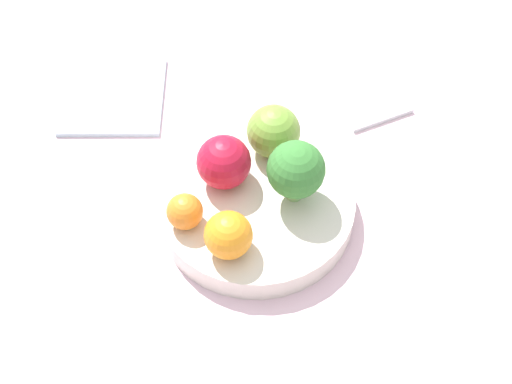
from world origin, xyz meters
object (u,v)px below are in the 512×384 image
object	(u,v)px
bowl	(256,206)
broccoli	(296,170)
apple_red	(224,162)
apple_green	(274,131)
orange_back	(185,212)
spoon	(381,117)
napkin	(113,96)
orange_front	(228,235)

from	to	relation	value
bowl	broccoli	distance (m)	0.07
bowl	apple_red	bearing A→B (deg)	50.01
apple_green	orange_back	distance (m)	0.14
bowl	apple_green	world-z (taller)	apple_green
apple_red	apple_green	size ratio (longest dim) A/B	0.99
spoon	bowl	bearing A→B (deg)	129.33
apple_red	apple_green	world-z (taller)	same
napkin	bowl	bearing A→B (deg)	-138.42
orange_back	bowl	bearing A→B (deg)	-70.29
bowl	apple_green	bearing A→B (deg)	-19.39
broccoli	spoon	size ratio (longest dim) A/B	0.91
orange_front	orange_back	bearing A→B (deg)	51.02
apple_red	spoon	size ratio (longest dim) A/B	0.70
apple_red	napkin	distance (m)	0.22
bowl	spoon	bearing A→B (deg)	-50.67
broccoli	apple_red	bearing A→B (deg)	69.97
broccoli	apple_green	world-z (taller)	broccoli
broccoli	spoon	bearing A→B (deg)	-42.42
orange_back	napkin	xyz separation A→B (m)	(0.21, 0.09, -0.05)
bowl	spoon	size ratio (longest dim) A/B	2.56
broccoli	apple_green	distance (m)	0.07
bowl	apple_red	world-z (taller)	apple_red
bowl	broccoli	size ratio (longest dim) A/B	2.82
bowl	spoon	distance (m)	0.21
broccoli	spoon	xyz separation A→B (m)	(0.13, -0.12, -0.07)
orange_front	napkin	world-z (taller)	orange_front
orange_front	napkin	bearing A→B (deg)	28.45
bowl	apple_green	distance (m)	0.08
apple_red	apple_green	bearing A→B (deg)	-54.84
spoon	napkin	bearing A→B (deg)	80.31
broccoli	apple_green	xyz separation A→B (m)	(0.07, 0.02, -0.01)
apple_red	napkin	world-z (taller)	apple_red
broccoli	orange_front	xyz separation A→B (m)	(-0.06, 0.07, -0.02)
bowl	orange_front	world-z (taller)	orange_front
orange_back	napkin	bearing A→B (deg)	23.19
broccoli	spoon	world-z (taller)	broccoli
orange_back	broccoli	bearing A→B (deg)	-76.75
bowl	napkin	bearing A→B (deg)	41.58
napkin	broccoli	bearing A→B (deg)	-132.07
napkin	orange_back	bearing A→B (deg)	-156.81
apple_red	bowl	bearing A→B (deg)	-129.99
orange_back	spoon	xyz separation A→B (m)	(0.16, -0.23, -0.05)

